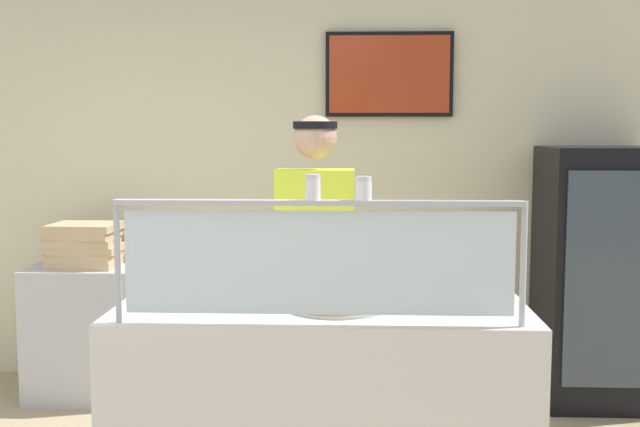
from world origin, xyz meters
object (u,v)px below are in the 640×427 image
(pizza_tray, at_px, (336,304))
(parmesan_shaker, at_px, (313,189))
(worker_figure, at_px, (316,270))
(pizza_box_stack, at_px, (87,244))
(pepper_flake_shaker, at_px, (364,190))
(drink_fridge, at_px, (600,275))
(pizza_server, at_px, (329,300))

(pizza_tray, distance_m, parmesan_shaker, 0.58)
(pizza_tray, relative_size, worker_figure, 0.24)
(pizza_tray, bearing_deg, pizza_box_stack, 135.03)
(pepper_flake_shaker, height_order, drink_fridge, drink_fridge)
(worker_figure, height_order, pizza_box_stack, worker_figure)
(parmesan_shaker, bearing_deg, pizza_tray, 73.40)
(pizza_tray, height_order, pizza_server, pizza_server)
(pizza_server, height_order, parmesan_shaker, parmesan_shaker)
(pizza_tray, bearing_deg, pizza_server, -147.53)
(drink_fridge, xyz_separation_m, pizza_box_stack, (-3.20, -0.04, 0.18))
(pepper_flake_shaker, bearing_deg, drink_fridge, 52.22)
(pepper_flake_shaker, xyz_separation_m, drink_fridge, (1.49, 1.92, -0.67))
(pizza_server, bearing_deg, pepper_flake_shaker, -78.11)
(parmesan_shaker, xyz_separation_m, pizza_box_stack, (-1.52, 1.88, -0.50))
(pizza_tray, distance_m, pizza_box_stack, 2.27)
(drink_fridge, bearing_deg, pizza_tray, -134.14)
(pepper_flake_shaker, distance_m, pizza_box_stack, 2.59)
(pizza_server, distance_m, parmesan_shaker, 0.55)
(pizza_server, xyz_separation_m, parmesan_shaker, (-0.05, -0.26, 0.48))
(parmesan_shaker, bearing_deg, pepper_flake_shaker, -0.00)
(pizza_server, height_order, pepper_flake_shaker, pepper_flake_shaker)
(pizza_server, distance_m, worker_figure, 0.60)
(worker_figure, relative_size, pizza_box_stack, 4.01)
(parmesan_shaker, relative_size, worker_figure, 0.06)
(worker_figure, height_order, drink_fridge, worker_figure)
(pizza_tray, height_order, worker_figure, worker_figure)
(pizza_box_stack, bearing_deg, pizza_tray, -44.97)
(pepper_flake_shaker, relative_size, worker_figure, 0.05)
(pizza_server, xyz_separation_m, drink_fridge, (1.63, 1.67, -0.19))
(worker_figure, bearing_deg, pepper_flake_shaker, -75.52)
(worker_figure, xyz_separation_m, drink_fridge, (1.71, 1.08, -0.21))
(drink_fridge, bearing_deg, pizza_box_stack, -179.22)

